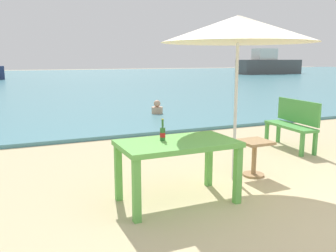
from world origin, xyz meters
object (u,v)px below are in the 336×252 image
at_px(boat_cargo_ship, 268,65).
at_px(patio_umbrella, 238,29).
at_px(beer_bottle_amber, 163,133).
at_px(side_table_wood, 254,153).
at_px(picnic_table_green, 177,150).
at_px(bench_green_left, 293,121).
at_px(swimmer_person, 157,108).

bearing_deg(boat_cargo_ship, patio_umbrella, -130.12).
distance_m(beer_bottle_amber, side_table_wood, 1.73).
bearing_deg(picnic_table_green, side_table_wood, 16.19).
height_order(bench_green_left, boat_cargo_ship, boat_cargo_ship).
height_order(side_table_wood, swimmer_person, side_table_wood).
distance_m(side_table_wood, boat_cargo_ship, 36.93).
bearing_deg(swimmer_person, bench_green_left, -80.01).
height_order(side_table_wood, bench_green_left, bench_green_left).
distance_m(beer_bottle_amber, swimmer_person, 6.73).
distance_m(side_table_wood, bench_green_left, 2.02).
relative_size(bench_green_left, swimmer_person, 3.00).
height_order(picnic_table_green, beer_bottle_amber, beer_bottle_amber).
bearing_deg(picnic_table_green, boat_cargo_ship, 49.02).
height_order(picnic_table_green, swimmer_person, picnic_table_green).
height_order(picnic_table_green, bench_green_left, bench_green_left).
bearing_deg(picnic_table_green, patio_umbrella, 19.96).
bearing_deg(beer_bottle_amber, bench_green_left, 22.44).
bearing_deg(patio_umbrella, boat_cargo_ship, 49.88).
height_order(patio_umbrella, bench_green_left, patio_umbrella).
bearing_deg(bench_green_left, swimmer_person, 99.99).
xyz_separation_m(patio_umbrella, side_table_wood, (0.38, 0.03, -1.76)).
relative_size(patio_umbrella, swimmer_person, 5.61).
bearing_deg(boat_cargo_ship, beer_bottle_amber, -131.25).
bearing_deg(bench_green_left, picnic_table_green, -155.10).
xyz_separation_m(picnic_table_green, side_table_wood, (1.47, 0.43, -0.30)).
distance_m(picnic_table_green, patio_umbrella, 1.87).
xyz_separation_m(beer_bottle_amber, bench_green_left, (3.34, 1.38, -0.31)).
distance_m(bench_green_left, swimmer_person, 4.93).
xyz_separation_m(side_table_wood, bench_green_left, (1.72, 1.05, 0.19)).
bearing_deg(patio_umbrella, bench_green_left, 27.31).
relative_size(picnic_table_green, beer_bottle_amber, 5.28).
xyz_separation_m(picnic_table_green, beer_bottle_amber, (-0.15, 0.10, 0.20)).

